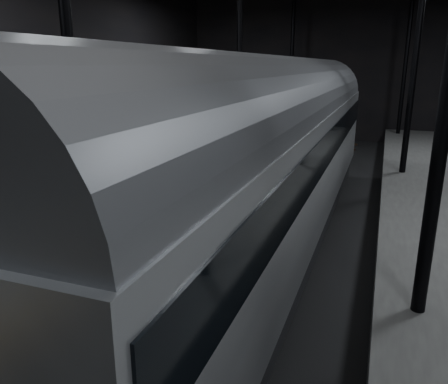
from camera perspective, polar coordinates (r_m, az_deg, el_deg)
The scene contains 6 objects.
ground at distance 13.75m, azimuth 6.48°, elevation -7.57°, with size 44.00×44.00×0.00m, color black.
platform_left at distance 16.81m, azimuth -19.13°, elevation -2.08°, with size 9.00×43.80×1.00m, color #4B4B49.
tactile_strip at distance 14.42m, azimuth -6.03°, elevation -2.12°, with size 0.50×43.80×0.01m, color olive.
track at distance 13.72m, azimuth 6.49°, elevation -7.31°, with size 2.40×43.00×0.24m.
train at distance 12.89m, azimuth 7.02°, elevation 5.51°, with size 3.16×21.13×5.65m.
woman at distance 14.21m, azimuth -8.57°, elevation 1.12°, with size 0.63×0.41×1.73m, color tan.
Camera 1 is at (2.85, -12.26, 5.53)m, focal length 35.00 mm.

